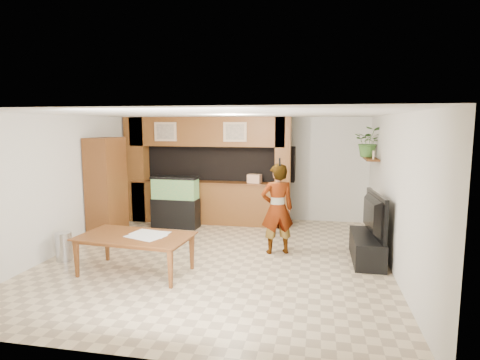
% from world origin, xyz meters
% --- Properties ---
extents(floor, '(6.50, 6.50, 0.00)m').
position_xyz_m(floor, '(0.00, 0.00, 0.00)').
color(floor, '#C4AE88').
rests_on(floor, ground).
extents(ceiling, '(6.50, 6.50, 0.00)m').
position_xyz_m(ceiling, '(0.00, 0.00, 2.60)').
color(ceiling, white).
rests_on(ceiling, wall_back).
extents(wall_back, '(6.00, 0.00, 6.00)m').
position_xyz_m(wall_back, '(0.00, 3.25, 1.30)').
color(wall_back, beige).
rests_on(wall_back, floor).
extents(wall_left, '(0.00, 6.50, 6.50)m').
position_xyz_m(wall_left, '(-3.00, 0.00, 1.30)').
color(wall_left, beige).
rests_on(wall_left, floor).
extents(wall_right, '(0.00, 6.50, 6.50)m').
position_xyz_m(wall_right, '(3.00, 0.00, 1.30)').
color(wall_right, beige).
rests_on(wall_right, floor).
extents(partition, '(4.20, 0.99, 2.60)m').
position_xyz_m(partition, '(-0.95, 2.64, 1.31)').
color(partition, brown).
rests_on(partition, floor).
extents(wall_clock, '(0.05, 0.25, 0.25)m').
position_xyz_m(wall_clock, '(-2.97, 1.00, 1.90)').
color(wall_clock, black).
rests_on(wall_clock, wall_left).
extents(wall_shelf, '(0.25, 0.90, 0.04)m').
position_xyz_m(wall_shelf, '(2.85, 1.95, 1.70)').
color(wall_shelf, brown).
rests_on(wall_shelf, wall_right).
extents(pantry_cabinet, '(0.54, 0.88, 2.15)m').
position_xyz_m(pantry_cabinet, '(-2.70, 0.93, 1.07)').
color(pantry_cabinet, brown).
rests_on(pantry_cabinet, floor).
extents(trash_can, '(0.28, 0.28, 0.51)m').
position_xyz_m(trash_can, '(-2.68, -0.67, 0.26)').
color(trash_can, '#B2B2B7').
rests_on(trash_can, floor).
extents(aquarium, '(1.10, 0.41, 1.22)m').
position_xyz_m(aquarium, '(-1.52, 1.95, 0.60)').
color(aquarium, black).
rests_on(aquarium, floor).
extents(tv_stand, '(0.51, 1.38, 0.46)m').
position_xyz_m(tv_stand, '(2.65, 0.38, 0.23)').
color(tv_stand, black).
rests_on(tv_stand, floor).
extents(television, '(0.31, 1.34, 0.77)m').
position_xyz_m(television, '(2.65, 0.38, 0.84)').
color(television, black).
rests_on(television, tv_stand).
extents(photo_frame, '(0.03, 0.13, 0.18)m').
position_xyz_m(photo_frame, '(2.85, 1.60, 1.81)').
color(photo_frame, tan).
rests_on(photo_frame, wall_shelf).
extents(potted_plant, '(0.66, 0.60, 0.66)m').
position_xyz_m(potted_plant, '(2.82, 2.18, 2.05)').
color(potted_plant, '#3A6729').
rests_on(potted_plant, wall_shelf).
extents(person, '(0.73, 0.60, 1.71)m').
position_xyz_m(person, '(1.02, 0.49, 0.86)').
color(person, '#988153').
rests_on(person, floor).
extents(microphone, '(0.03, 0.10, 0.15)m').
position_xyz_m(microphone, '(1.07, 0.33, 1.75)').
color(microphone, black).
rests_on(microphone, person).
extents(dining_table, '(1.89, 1.15, 0.64)m').
position_xyz_m(dining_table, '(-1.14, -1.03, 0.32)').
color(dining_table, brown).
rests_on(dining_table, floor).
extents(newspaper_a, '(0.59, 0.44, 0.01)m').
position_xyz_m(newspaper_a, '(-0.92, -0.89, 0.64)').
color(newspaper_a, silver).
rests_on(newspaper_a, dining_table).
extents(newspaper_b, '(0.69, 0.60, 0.01)m').
position_xyz_m(newspaper_b, '(-0.95, -1.02, 0.64)').
color(newspaper_b, silver).
rests_on(newspaper_b, dining_table).
extents(newspaper_c, '(0.56, 0.46, 0.01)m').
position_xyz_m(newspaper_c, '(-0.99, -0.83, 0.64)').
color(newspaper_c, silver).
rests_on(newspaper_c, dining_table).
extents(counter_box, '(0.35, 0.26, 0.21)m').
position_xyz_m(counter_box, '(0.28, 2.45, 1.14)').
color(counter_box, tan).
rests_on(counter_box, partition).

